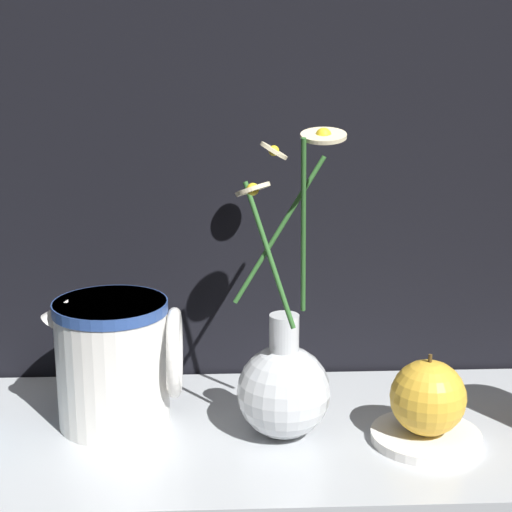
# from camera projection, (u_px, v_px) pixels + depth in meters

# --- Properties ---
(ground_plane) EXTENTS (6.00, 6.00, 0.00)m
(ground_plane) POSITION_uv_depth(u_px,v_px,m) (245.00, 440.00, 0.93)
(ground_plane) COLOR black
(shelf) EXTENTS (0.85, 0.31, 0.01)m
(shelf) POSITION_uv_depth(u_px,v_px,m) (245.00, 435.00, 0.92)
(shelf) COLOR #B2B7BC
(shelf) RESTS_ON ground_plane
(vase_with_flowers) EXTENTS (0.12, 0.18, 0.33)m
(vase_with_flowers) POSITION_uv_depth(u_px,v_px,m) (284.00, 382.00, 0.90)
(vase_with_flowers) COLOR silver
(vase_with_flowers) RESTS_ON shelf
(ceramic_pitcher) EXTENTS (0.15, 0.12, 0.15)m
(ceramic_pitcher) POSITION_uv_depth(u_px,v_px,m) (115.00, 358.00, 0.92)
(ceramic_pitcher) COLOR white
(ceramic_pitcher) RESTS_ON shelf
(saucer_plate) EXTENTS (0.12, 0.12, 0.01)m
(saucer_plate) POSITION_uv_depth(u_px,v_px,m) (426.00, 437.00, 0.90)
(saucer_plate) COLOR white
(saucer_plate) RESTS_ON shelf
(orange_fruit) EXTENTS (0.08, 0.08, 0.09)m
(orange_fruit) POSITION_uv_depth(u_px,v_px,m) (428.00, 398.00, 0.89)
(orange_fruit) COLOR gold
(orange_fruit) RESTS_ON saucer_plate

